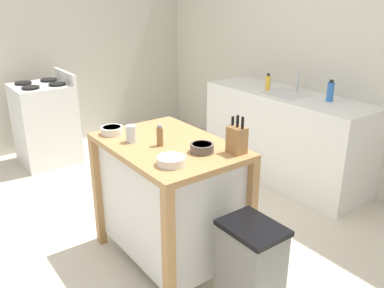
% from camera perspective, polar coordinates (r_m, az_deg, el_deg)
% --- Properties ---
extents(ground_plane, '(6.41, 6.41, 0.00)m').
position_cam_1_polar(ground_plane, '(3.27, -5.73, -14.08)').
color(ground_plane, beige).
rests_on(ground_plane, ground).
extents(wall_back, '(5.41, 0.10, 2.60)m').
position_cam_1_polar(wall_back, '(4.22, 19.87, 11.90)').
color(wall_back, beige).
rests_on(wall_back, ground).
extents(wall_left, '(0.10, 2.74, 2.60)m').
position_cam_1_polar(wall_left, '(5.49, -14.20, 14.26)').
color(wall_left, beige).
rests_on(wall_left, ground).
extents(kitchen_island, '(1.03, 0.71, 0.91)m').
position_cam_1_polar(kitchen_island, '(2.87, -3.24, -7.41)').
color(kitchen_island, '#AD7F4C').
rests_on(kitchen_island, ground).
extents(knife_block, '(0.11, 0.09, 0.25)m').
position_cam_1_polar(knife_block, '(2.53, 6.33, 0.66)').
color(knife_block, '#9E7042').
rests_on(knife_block, kitchen_island).
extents(bowl_stoneware_deep, '(0.16, 0.16, 0.05)m').
position_cam_1_polar(bowl_stoneware_deep, '(2.92, -11.20, 1.92)').
color(bowl_stoneware_deep, silver).
rests_on(bowl_stoneware_deep, kitchen_island).
extents(bowl_ceramic_wide, '(0.17, 0.17, 0.05)m').
position_cam_1_polar(bowl_ceramic_wide, '(2.36, -2.96, -2.33)').
color(bowl_ceramic_wide, silver).
rests_on(bowl_ceramic_wide, kitchen_island).
extents(bowl_ceramic_small, '(0.15, 0.15, 0.06)m').
position_cam_1_polar(bowl_ceramic_small, '(2.54, 1.42, -0.53)').
color(bowl_ceramic_small, '#564C47').
rests_on(bowl_ceramic_small, kitchen_island).
extents(drinking_cup, '(0.07, 0.07, 0.12)m').
position_cam_1_polar(drinking_cup, '(2.74, -8.55, 1.44)').
color(drinking_cup, silver).
rests_on(drinking_cup, kitchen_island).
extents(pepper_grinder, '(0.04, 0.04, 0.15)m').
position_cam_1_polar(pepper_grinder, '(2.64, -4.54, 1.21)').
color(pepper_grinder, olive).
rests_on(pepper_grinder, kitchen_island).
extents(trash_bin, '(0.36, 0.28, 0.63)m').
position_cam_1_polar(trash_bin, '(2.52, 8.19, -17.33)').
color(trash_bin, slate).
rests_on(trash_bin, ground).
extents(sink_counter, '(1.82, 0.60, 0.90)m').
position_cam_1_polar(sink_counter, '(4.31, 12.80, 1.14)').
color(sink_counter, silver).
rests_on(sink_counter, ground).
extents(sink_faucet, '(0.02, 0.02, 0.22)m').
position_cam_1_polar(sink_faucet, '(4.27, 14.65, 8.61)').
color(sink_faucet, '#B7BCC1').
rests_on(sink_faucet, sink_counter).
extents(bottle_spray_cleaner, '(0.06, 0.06, 0.20)m').
position_cam_1_polar(bottle_spray_cleaner, '(3.96, 18.90, 7.01)').
color(bottle_spray_cleaner, blue).
rests_on(bottle_spray_cleaner, sink_counter).
extents(bottle_dish_soap, '(0.05, 0.05, 0.17)m').
position_cam_1_polar(bottle_dish_soap, '(4.29, 10.63, 8.53)').
color(bottle_dish_soap, yellow).
rests_on(bottle_dish_soap, sink_counter).
extents(stove, '(0.60, 0.60, 1.02)m').
position_cam_1_polar(stove, '(4.87, -19.92, 2.75)').
color(stove, silver).
rests_on(stove, ground).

